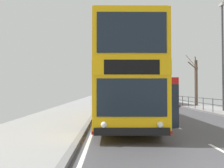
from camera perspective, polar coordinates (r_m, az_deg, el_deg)
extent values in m
cube|color=silver|center=(11.70, 15.59, -10.12)|extent=(0.12, 2.00, 0.00)
cube|color=silver|center=(16.32, 10.73, -7.70)|extent=(0.12, 2.00, 0.00)
cube|color=silver|center=(21.03, 8.05, -6.33)|extent=(0.12, 2.00, 0.00)
cube|color=silver|center=(25.76, 6.37, -5.46)|extent=(0.12, 2.00, 0.00)
cube|color=silver|center=(30.52, 5.21, -4.85)|extent=(0.12, 2.00, 0.00)
cube|color=silver|center=(35.29, 4.36, -4.41)|extent=(0.12, 2.00, 0.00)
cube|color=silver|center=(40.07, 3.72, -4.07)|extent=(0.12, 2.00, 0.00)
cube|color=silver|center=(44.85, 3.21, -3.81)|extent=(0.12, 2.00, 0.00)
cube|color=silver|center=(49.63, 2.80, -3.59)|extent=(0.12, 2.00, 0.00)
cube|color=silver|center=(54.42, 2.47, -3.41)|extent=(0.12, 2.00, 0.00)
cube|color=#F4B20F|center=(12.74, 2.60, -3.64)|extent=(2.62, 11.20, 1.89)
cube|color=#F4B20F|center=(12.76, 2.59, 1.72)|extent=(2.64, 11.25, 0.49)
cube|color=#F4B20F|center=(12.87, 2.59, 6.66)|extent=(2.62, 11.20, 1.73)
cube|color=#D0970D|center=(13.03, 2.58, 10.59)|extent=(2.54, 10.86, 0.08)
cube|color=#19232D|center=(7.15, 5.06, -3.43)|extent=(2.23, 0.05, 1.21)
cube|color=black|center=(7.18, 5.04, 4.29)|extent=(1.77, 0.04, 0.47)
cube|color=#19232D|center=(7.38, 5.02, 12.88)|extent=(2.23, 0.05, 1.31)
cube|color=black|center=(7.26, 5.08, -11.92)|extent=(2.41, 0.10, 0.24)
cube|color=#B2140F|center=(12.81, 2.60, -7.60)|extent=(2.65, 11.25, 0.10)
cube|color=#19232D|center=(13.15, 8.11, -2.40)|extent=(0.09, 8.72, 0.98)
cube|color=#19232D|center=(13.01, 8.26, 6.96)|extent=(0.10, 10.06, 1.04)
cube|color=#19232D|center=(13.01, -3.10, -2.43)|extent=(0.09, 8.72, 0.98)
cube|color=#19232D|center=(12.87, -3.14, 7.04)|extent=(0.10, 10.06, 1.04)
sphere|color=white|center=(7.35, 12.08, -10.02)|extent=(0.20, 0.20, 0.20)
sphere|color=white|center=(7.18, -2.08, -10.25)|extent=(0.20, 0.20, 0.20)
cube|color=#19232D|center=(8.50, 14.83, -5.51)|extent=(0.68, 0.49, 1.63)
cube|color=black|center=(8.71, 12.14, -5.43)|extent=(0.11, 0.90, 1.63)
cylinder|color=black|center=(9.60, 11.09, -8.93)|extent=(0.31, 1.04, 1.04)
cylinder|color=black|center=(9.42, -3.74, -9.10)|extent=(0.31, 1.04, 1.04)
cylinder|color=black|center=(16.56, 6.13, -5.84)|extent=(0.31, 1.04, 1.04)
cylinder|color=black|center=(16.46, -2.36, -5.87)|extent=(0.31, 1.04, 1.04)
cube|color=red|center=(29.09, 11.31, -1.63)|extent=(2.62, 10.20, 2.78)
cube|color=#19232D|center=(28.86, 8.85, -0.87)|extent=(0.13, 8.64, 1.33)
cube|color=#19232D|center=(29.37, 13.71, -0.85)|extent=(0.13, 8.64, 1.33)
cube|color=#19232D|center=(34.10, 9.58, -1.16)|extent=(2.14, 0.06, 1.67)
cylinder|color=black|center=(31.94, 8.09, -3.84)|extent=(0.29, 0.96, 0.96)
cylinder|color=black|center=(32.38, 12.30, -3.79)|extent=(0.29, 0.96, 0.96)
cylinder|color=black|center=(25.67, 10.17, -4.39)|extent=(0.29, 0.96, 0.96)
cylinder|color=black|center=(26.21, 15.34, -4.30)|extent=(0.29, 0.96, 0.96)
cylinder|color=#2D3338|center=(18.27, 24.16, -4.91)|extent=(0.05, 0.05, 1.01)
cylinder|color=#2D3338|center=(19.81, 22.08, -4.66)|extent=(0.05, 0.05, 1.01)
cylinder|color=#2D3338|center=(21.37, 20.30, -4.45)|extent=(0.05, 0.05, 1.01)
cylinder|color=#2D3338|center=(22.95, 18.76, -4.26)|extent=(0.05, 0.05, 1.01)
cylinder|color=#2D3338|center=(24.54, 17.43, -4.09)|extent=(0.05, 0.05, 1.01)
cylinder|color=#2D3338|center=(26.15, 16.26, -3.94)|extent=(0.05, 0.05, 1.01)
cylinder|color=#2D3338|center=(27.76, 15.22, -3.80)|extent=(0.05, 0.05, 1.01)
cylinder|color=#2D3338|center=(29.39, 14.30, -3.68)|extent=(0.05, 0.05, 1.01)
cylinder|color=#2D3338|center=(31.01, 13.48, -3.58)|extent=(0.05, 0.05, 1.01)
cylinder|color=#2D3338|center=(32.65, 12.73, -3.48)|extent=(0.05, 0.05, 1.01)
cylinder|color=#2D3338|center=(19.79, 22.06, -3.35)|extent=(0.04, 27.00, 0.04)
cylinder|color=#2D3338|center=(19.81, 22.08, -4.52)|extent=(0.04, 27.00, 0.04)
cylinder|color=#38383D|center=(19.92, 26.24, 5.93)|extent=(0.14, 0.14, 8.31)
cube|color=#B2B2AD|center=(20.90, 26.09, 17.64)|extent=(0.28, 0.60, 0.20)
cylinder|color=#4C3D2D|center=(40.47, 12.61, 0.47)|extent=(0.40, 0.40, 6.05)
cylinder|color=#4C3D2D|center=(40.12, 12.91, 3.56)|extent=(0.30, 1.12, 1.90)
cylinder|color=#4C3D2D|center=(40.16, 11.61, 4.17)|extent=(1.63, 0.72, 1.02)
cylinder|color=#4C3D2D|center=(39.69, 12.18, 3.68)|extent=(1.06, 1.71, 1.05)
cylinder|color=#4C3D2D|center=(40.09, 13.71, 3.06)|extent=(1.36, 1.39, 1.51)
cylinder|color=#4C3D2D|center=(41.09, 13.02, 4.69)|extent=(0.91, 0.75, 1.47)
cylinder|color=#4C3D2D|center=(41.07, 13.31, 2.35)|extent=(1.35, 0.92, 1.58)
cylinder|color=#4C3D2D|center=(40.37, 11.47, 3.73)|extent=(1.70, 0.20, 1.20)
cylinder|color=brown|center=(26.01, 20.51, 0.32)|extent=(0.32, 0.32, 4.86)
cylinder|color=brown|center=(25.69, 20.38, 5.59)|extent=(0.56, 1.01, 0.77)
cylinder|color=brown|center=(25.84, 19.58, 4.52)|extent=(1.06, 0.40, 0.80)
cylinder|color=brown|center=(26.53, 19.31, 5.54)|extent=(0.83, 1.07, 1.47)
cylinder|color=brown|center=(27.02, 20.70, 2.90)|extent=(0.96, 1.75, 1.25)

